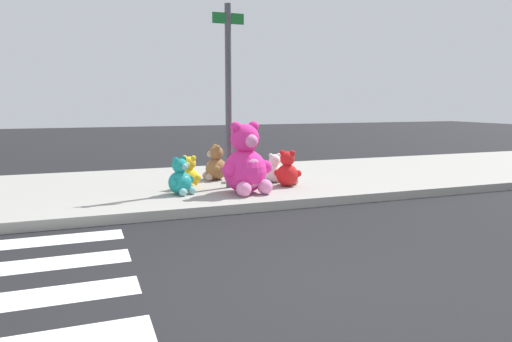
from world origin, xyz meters
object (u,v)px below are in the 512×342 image
object	(u,v)px
plush_lavender	(244,168)
plush_red	(287,172)
plush_teal	(181,179)
plush_white	(274,170)
plush_pink_large	(246,165)
plush_yellow	(189,175)
plush_brown	(215,166)
sign_pole	(228,92)

from	to	relation	value
plush_lavender	plush_red	world-z (taller)	plush_red
plush_red	plush_teal	world-z (taller)	plush_red
plush_white	plush_teal	world-z (taller)	plush_teal
plush_lavender	plush_pink_large	bearing A→B (deg)	-107.02
plush_yellow	plush_white	bearing A→B (deg)	4.24
plush_pink_large	plush_brown	size ratio (longest dim) A/B	1.73
plush_lavender	plush_yellow	bearing A→B (deg)	-157.64
plush_teal	plush_red	bearing A→B (deg)	2.74
plush_teal	plush_white	bearing A→B (deg)	16.77
plush_pink_large	plush_yellow	distance (m)	1.12
plush_white	plush_brown	bearing A→B (deg)	146.69
plush_pink_large	plush_teal	xyz separation A→B (m)	(-1.06, 0.27, -0.23)
plush_white	plush_brown	world-z (taller)	plush_brown
plush_yellow	plush_teal	bearing A→B (deg)	-117.63
plush_pink_large	plush_lavender	xyz separation A→B (m)	(0.37, 1.21, -0.24)
plush_lavender	plush_red	size ratio (longest dim) A/B	0.92
plush_brown	plush_teal	xyz separation A→B (m)	(-0.94, -1.24, -0.03)
plush_pink_large	plush_yellow	xyz separation A→B (m)	(-0.82, 0.72, -0.25)
plush_yellow	plush_teal	world-z (taller)	plush_teal
plush_lavender	plush_teal	distance (m)	1.72
sign_pole	plush_brown	world-z (taller)	sign_pole
plush_white	plush_red	bearing A→B (deg)	-83.62
plush_white	plush_lavender	bearing A→B (deg)	144.00
plush_white	plush_teal	size ratio (longest dim) A/B	0.88
sign_pole	plush_lavender	bearing A→B (deg)	51.99
plush_brown	plush_red	world-z (taller)	plush_brown
plush_pink_large	plush_brown	xyz separation A→B (m)	(-0.12, 1.50, -0.20)
plush_teal	plush_pink_large	bearing A→B (deg)	-14.01
plush_white	plush_red	distance (m)	0.49
plush_brown	plush_teal	world-z (taller)	plush_brown
sign_pole	plush_brown	size ratio (longest dim) A/B	4.56
plush_pink_large	plush_lavender	world-z (taller)	plush_pink_large
plush_lavender	plush_red	bearing A→B (deg)	-56.86
sign_pole	plush_teal	distance (m)	1.75
plush_yellow	plush_white	size ratio (longest dim) A/B	1.06
plush_lavender	plush_brown	size ratio (longest dim) A/B	0.87
plush_yellow	plush_lavender	distance (m)	1.29
sign_pole	plush_brown	bearing A→B (deg)	90.19
plush_yellow	plush_red	size ratio (longest dim) A/B	0.90
plush_white	plush_red	xyz separation A→B (m)	(0.05, -0.49, 0.04)
plush_white	plush_brown	xyz separation A→B (m)	(-1.00, 0.66, 0.06)
plush_pink_large	plush_white	bearing A→B (deg)	44.14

